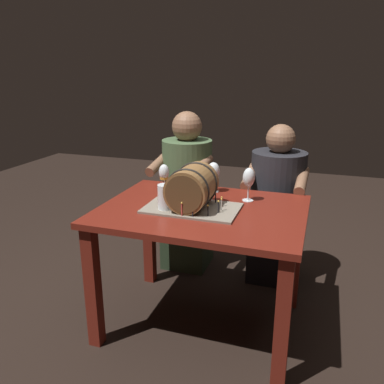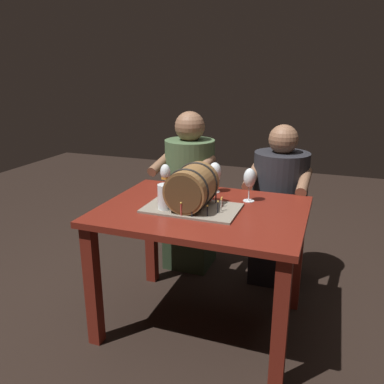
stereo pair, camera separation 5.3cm
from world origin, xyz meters
name	(u,v)px [view 1 (the left image)]	position (x,y,z in m)	size (l,w,h in m)	color
ground_plane	(201,322)	(0.00, 0.00, 0.00)	(8.00, 8.00, 0.00)	black
dining_table	(202,229)	(0.00, 0.00, 0.62)	(1.14, 0.86, 0.75)	maroon
barrel_cake	(192,189)	(-0.05, -0.03, 0.87)	(0.52, 0.32, 0.25)	gray
wine_glass_white	(213,173)	(-0.03, 0.31, 0.88)	(0.08, 0.08, 0.19)	white
wine_glass_amber	(164,174)	(-0.32, 0.21, 0.87)	(0.07, 0.07, 0.18)	white
wine_glass_empty	(249,178)	(0.22, 0.21, 0.89)	(0.07, 0.07, 0.20)	white
beer_pint	(165,199)	(-0.18, -0.11, 0.82)	(0.08, 0.08, 0.15)	white
person_seated_left	(187,195)	(-0.34, 0.70, 0.58)	(0.42, 0.50, 1.21)	#2A3A24
person_seated_right	(276,208)	(0.34, 0.70, 0.55)	(0.42, 0.49, 1.14)	black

